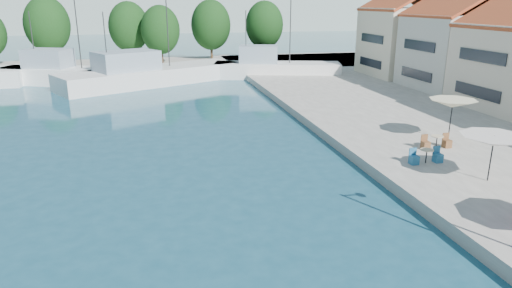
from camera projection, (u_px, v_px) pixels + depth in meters
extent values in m
cube|color=gray|center=(127.00, 67.00, 61.51)|extent=(90.00, 16.00, 0.60)
cube|color=#95A399|center=(63.00, 4.00, 140.98)|extent=(180.00, 40.00, 16.00)
cube|color=#95A399|center=(266.00, 9.00, 175.21)|extent=(140.00, 40.00, 12.00)
cube|color=beige|center=(456.00, 52.00, 43.99)|extent=(8.00, 8.50, 7.00)
cube|color=#F1E1C1|center=(406.00, 42.00, 52.29)|extent=(8.60, 8.50, 7.50)
cube|color=white|center=(70.00, 78.00, 50.45)|extent=(16.07, 9.89, 2.20)
cube|color=#8C9FAD|center=(48.00, 58.00, 50.21)|extent=(5.57, 4.73, 2.00)
cylinder|color=#2D2D2D|center=(78.00, 31.00, 48.67)|extent=(0.12, 0.12, 8.00)
cylinder|color=#2D2D2D|center=(32.00, 39.00, 49.87)|extent=(0.10, 0.10, 6.00)
cube|color=silver|center=(154.00, 77.00, 50.64)|extent=(20.79, 14.35, 2.20)
cube|color=#8C9FAD|center=(126.00, 61.00, 48.09)|extent=(7.41, 6.54, 2.00)
cylinder|color=#2D2D2D|center=(168.00, 30.00, 50.41)|extent=(0.12, 0.12, 8.00)
cylinder|color=#2D2D2D|center=(105.00, 42.00, 46.21)|extent=(0.10, 0.10, 6.00)
cube|color=white|center=(277.00, 72.00, 54.70)|extent=(15.36, 7.64, 2.20)
cube|color=#8C9FAD|center=(258.00, 54.00, 54.16)|extent=(5.08, 4.04, 2.00)
cylinder|color=#2D2D2D|center=(290.00, 28.00, 53.12)|extent=(0.12, 0.12, 8.00)
cylinder|color=#2D2D2D|center=(246.00, 37.00, 53.62)|extent=(0.10, 0.10, 6.00)
cylinder|color=#3F2B19|center=(50.00, 48.00, 63.10)|extent=(0.36, 0.36, 3.97)
ellipsoid|color=#163711|center=(47.00, 25.00, 62.15)|extent=(6.03, 6.03, 7.54)
cylinder|color=#3F2B19|center=(131.00, 48.00, 65.06)|extent=(0.36, 0.36, 3.68)
ellipsoid|color=#163711|center=(129.00, 27.00, 64.18)|extent=(5.59, 5.59, 6.98)
cylinder|color=#3F2B19|center=(162.00, 50.00, 62.92)|extent=(0.36, 0.36, 3.46)
ellipsoid|color=#163711|center=(160.00, 30.00, 62.09)|extent=(5.26, 5.26, 6.57)
cylinder|color=#3F2B19|center=(211.00, 46.00, 67.37)|extent=(0.36, 0.36, 3.78)
ellipsoid|color=#163711|center=(211.00, 25.00, 66.47)|extent=(5.75, 5.75, 7.19)
cylinder|color=#3F2B19|center=(264.00, 45.00, 69.46)|extent=(0.36, 0.36, 3.72)
ellipsoid|color=#163711|center=(264.00, 25.00, 68.58)|extent=(5.65, 5.65, 7.06)
cylinder|color=black|center=(491.00, 158.00, 21.37)|extent=(0.06, 0.06, 2.24)
cone|color=silver|center=(494.00, 141.00, 21.11)|extent=(3.10, 3.10, 0.50)
cylinder|color=black|center=(451.00, 120.00, 27.88)|extent=(0.06, 0.06, 2.51)
cone|color=beige|center=(453.00, 103.00, 27.58)|extent=(2.84, 2.84, 0.50)
cylinder|color=black|center=(426.00, 156.00, 23.94)|extent=(0.06, 0.06, 0.74)
cylinder|color=beige|center=(427.00, 150.00, 23.83)|extent=(0.70, 0.70, 0.04)
cube|color=#23658E|center=(438.00, 158.00, 24.14)|extent=(0.42, 0.42, 0.46)
cube|color=#23658E|center=(414.00, 160.00, 23.84)|extent=(0.42, 0.42, 0.46)
cylinder|color=black|center=(437.00, 142.00, 26.38)|extent=(0.06, 0.06, 0.74)
cylinder|color=beige|center=(437.00, 136.00, 26.27)|extent=(0.70, 0.70, 0.04)
cube|color=brown|center=(447.00, 144.00, 26.57)|extent=(0.42, 0.42, 0.46)
cube|color=brown|center=(425.00, 145.00, 26.27)|extent=(0.42, 0.42, 0.46)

